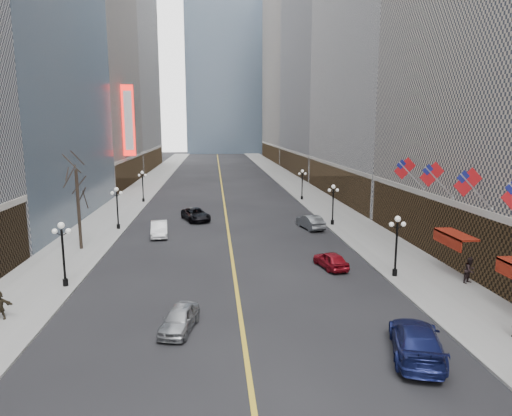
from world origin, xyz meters
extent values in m
cube|color=gray|center=(14.00, 70.00, 0.07)|extent=(6.00, 230.00, 0.15)
cube|color=gray|center=(-14.00, 70.00, 0.07)|extent=(6.00, 230.00, 0.15)
cube|color=gold|center=(0.00, 80.00, 0.01)|extent=(0.25, 200.00, 0.02)
cube|color=#47382F|center=(18.40, 29.00, 2.60)|extent=(2.80, 41.00, 5.00)
cube|color=#47382F|center=(18.40, 68.00, 2.60)|extent=(2.80, 35.00, 5.00)
cube|color=gray|center=(30.00, 106.00, 24.00)|extent=(26.00, 40.00, 48.00)
cube|color=#47382F|center=(18.40, 106.00, 2.60)|extent=(2.80, 39.00, 5.00)
cube|color=#AFA291|center=(30.00, 149.00, 31.00)|extent=(26.00, 46.00, 62.00)
cube|color=#47382F|center=(18.40, 149.00, 2.60)|extent=(2.80, 45.00, 5.00)
cube|color=#AFA291|center=(-30.00, 87.00, 25.00)|extent=(26.00, 30.00, 50.00)
cube|color=#47382F|center=(-18.40, 87.00, 2.60)|extent=(2.80, 29.00, 5.00)
cube|color=silver|center=(-30.00, 121.00, 36.00)|extent=(26.00, 38.00, 72.00)
cube|color=#47382F|center=(-18.40, 121.00, 2.60)|extent=(2.80, 37.00, 5.00)
cylinder|color=black|center=(11.80, 30.00, 0.40)|extent=(0.36, 0.36, 0.50)
cylinder|color=black|center=(11.80, 30.00, 2.15)|extent=(0.16, 0.16, 4.00)
sphere|color=white|center=(11.80, 30.00, 4.45)|extent=(0.44, 0.44, 0.44)
sphere|color=white|center=(11.35, 30.00, 4.05)|extent=(0.36, 0.36, 0.36)
sphere|color=white|center=(12.25, 30.00, 4.05)|extent=(0.36, 0.36, 0.36)
cylinder|color=black|center=(11.80, 48.00, 0.40)|extent=(0.36, 0.36, 0.50)
cylinder|color=black|center=(11.80, 48.00, 2.15)|extent=(0.16, 0.16, 4.00)
sphere|color=white|center=(11.80, 48.00, 4.45)|extent=(0.44, 0.44, 0.44)
sphere|color=white|center=(11.35, 48.00, 4.05)|extent=(0.36, 0.36, 0.36)
sphere|color=white|center=(12.25, 48.00, 4.05)|extent=(0.36, 0.36, 0.36)
cylinder|color=black|center=(11.80, 66.00, 0.40)|extent=(0.36, 0.36, 0.50)
cylinder|color=black|center=(11.80, 66.00, 2.15)|extent=(0.16, 0.16, 4.00)
sphere|color=white|center=(11.80, 66.00, 4.45)|extent=(0.44, 0.44, 0.44)
sphere|color=white|center=(11.35, 66.00, 4.05)|extent=(0.36, 0.36, 0.36)
sphere|color=white|center=(12.25, 66.00, 4.05)|extent=(0.36, 0.36, 0.36)
cylinder|color=black|center=(-11.80, 30.00, 0.40)|extent=(0.36, 0.36, 0.50)
cylinder|color=black|center=(-11.80, 30.00, 2.15)|extent=(0.16, 0.16, 4.00)
sphere|color=white|center=(-11.80, 30.00, 4.45)|extent=(0.44, 0.44, 0.44)
sphere|color=white|center=(-12.25, 30.00, 4.05)|extent=(0.36, 0.36, 0.36)
sphere|color=white|center=(-11.35, 30.00, 4.05)|extent=(0.36, 0.36, 0.36)
cylinder|color=black|center=(-11.80, 48.00, 0.40)|extent=(0.36, 0.36, 0.50)
cylinder|color=black|center=(-11.80, 48.00, 2.15)|extent=(0.16, 0.16, 4.00)
sphere|color=white|center=(-11.80, 48.00, 4.45)|extent=(0.44, 0.44, 0.44)
sphere|color=white|center=(-12.25, 48.00, 4.05)|extent=(0.36, 0.36, 0.36)
sphere|color=white|center=(-11.35, 48.00, 4.05)|extent=(0.36, 0.36, 0.36)
cylinder|color=black|center=(-11.80, 66.00, 0.40)|extent=(0.36, 0.36, 0.50)
cylinder|color=black|center=(-11.80, 66.00, 2.15)|extent=(0.16, 0.16, 4.00)
sphere|color=white|center=(-11.80, 66.00, 4.45)|extent=(0.44, 0.44, 0.44)
sphere|color=white|center=(-12.25, 66.00, 4.05)|extent=(0.36, 0.36, 0.36)
sphere|color=white|center=(-11.35, 66.00, 4.05)|extent=(0.36, 0.36, 0.36)
cylinder|color=#B2B2B7|center=(15.80, 27.00, 6.80)|extent=(2.49, 0.12, 2.49)
cube|color=red|center=(15.15, 27.00, 7.45)|extent=(1.94, 0.04, 1.94)
cube|color=navy|center=(14.80, 27.00, 7.80)|extent=(0.88, 0.06, 0.88)
cylinder|color=#B2B2B7|center=(15.80, 32.00, 6.80)|extent=(2.49, 0.12, 2.49)
cube|color=red|center=(15.15, 32.00, 7.45)|extent=(1.94, 0.04, 1.94)
cube|color=navy|center=(14.80, 32.00, 7.80)|extent=(0.88, 0.06, 0.88)
cylinder|color=#B2B2B7|center=(15.80, 37.00, 6.80)|extent=(2.49, 0.12, 2.49)
cube|color=red|center=(15.15, 37.00, 7.45)|extent=(1.94, 0.04, 1.94)
cube|color=navy|center=(14.80, 37.00, 7.80)|extent=(0.88, 0.06, 0.88)
cube|color=maroon|center=(16.30, 30.00, 3.20)|extent=(1.40, 4.00, 0.15)
cube|color=maroon|center=(15.65, 30.00, 2.80)|extent=(0.10, 4.00, 0.90)
cube|color=red|center=(-15.90, 80.00, 12.00)|extent=(2.00, 0.50, 12.00)
cube|color=white|center=(-15.85, 80.00, 12.00)|extent=(1.40, 0.55, 10.00)
cylinder|color=#2D231C|center=(-13.50, 40.00, 3.75)|extent=(0.28, 0.28, 7.20)
imported|color=#93979A|center=(-3.44, 22.55, 0.67)|extent=(2.40, 4.17, 1.33)
imported|color=silver|center=(-7.07, 44.74, 0.76)|extent=(2.08, 4.76, 1.52)
imported|color=black|center=(-3.64, 52.30, 0.74)|extent=(4.04, 5.83, 1.48)
imported|color=navy|center=(8.24, 18.56, 0.82)|extent=(3.89, 6.10, 1.64)
imported|color=maroon|center=(7.66, 32.73, 0.67)|extent=(2.37, 4.16, 1.33)
imported|color=#575C60|center=(9.00, 46.76, 0.77)|extent=(2.56, 4.90, 1.54)
imported|color=black|center=(16.40, 27.97, 1.09)|extent=(1.05, 0.86, 1.89)
camera|label=1|loc=(-1.42, -1.26, 11.06)|focal=32.00mm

